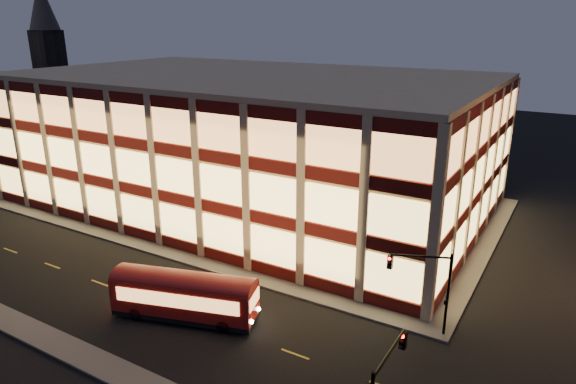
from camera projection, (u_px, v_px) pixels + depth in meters
The scene contains 9 objects.
ground at pixel (171, 260), 44.91m from camera, with size 200.00×200.00×0.00m, color black.
sidewalk_office_south at pixel (154, 248), 47.15m from camera, with size 54.00×2.00×0.15m, color #514F4C.
sidewalk_office_east at pixel (484, 246), 47.63m from camera, with size 2.00×30.00×0.15m, color #514F4C.
sidewalk_near at pixel (36, 333), 34.29m from camera, with size 100.00×2.00×0.15m, color #514F4C.
office_building at pixel (251, 139), 57.80m from camera, with size 50.45×30.45×14.50m.
church_tower at pixel (52, 74), 108.49m from camera, with size 5.00×5.00×18.00m, color #2D2621.
church_spire at pixel (42, 4), 104.03m from camera, with size 6.00×6.00×10.00m, color #4C473F.
traffic_signal_far at pixel (427, 279), 33.06m from camera, with size 3.79×1.87×6.00m.
trolley_bus at pixel (184, 293), 35.71m from camera, with size 10.47×5.39×3.45m.
Camera 1 is at (29.56, -29.74, 19.99)m, focal length 32.00 mm.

